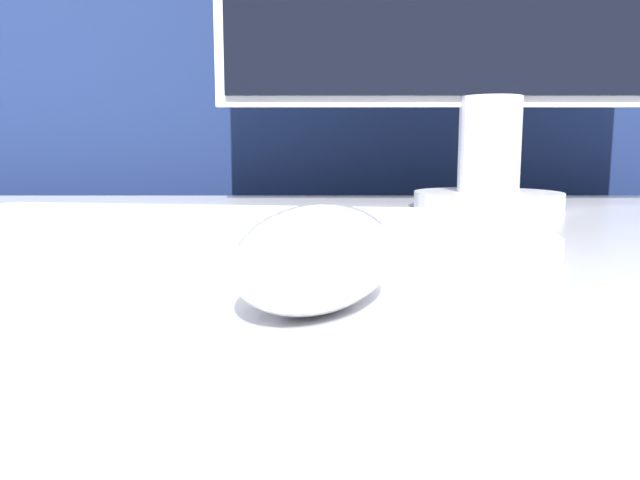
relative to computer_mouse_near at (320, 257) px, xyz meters
The scene contains 3 objects.
partition_panel 0.82m from the computer_mouse_near, 91.32° to the left, with size 5.00×0.03×1.20m.
computer_mouse_near is the anchor object (origin of this frame).
keyboard 0.21m from the computer_mouse_near, 108.86° to the left, with size 0.47×0.18×0.02m.
Camera 1 is at (0.02, -0.46, 0.82)m, focal length 35.00 mm.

